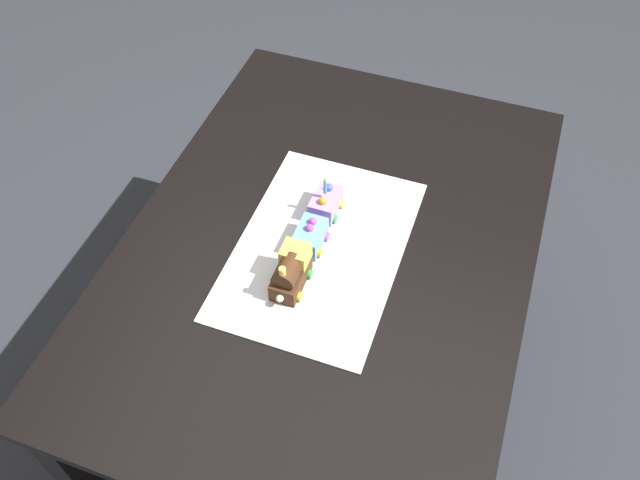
{
  "coord_description": "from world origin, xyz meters",
  "views": [
    {
      "loc": [
        -0.99,
        -0.33,
        2.03
      ],
      "look_at": [
        -0.03,
        0.02,
        0.77
      ],
      "focal_mm": 37.1,
      "sensor_mm": 36.0,
      "label": 1
    }
  ],
  "objects_px": {
    "cake_car_tanker_sky_blue": "(310,236)",
    "birthday_candle": "(325,185)",
    "dining_table": "(329,268)",
    "cake_locomotive": "(291,272)",
    "cake_car_caboose_lavender": "(326,203)"
  },
  "relations": [
    {
      "from": "dining_table",
      "to": "cake_car_tanker_sky_blue",
      "type": "relative_size",
      "value": 14.0
    },
    {
      "from": "cake_locomotive",
      "to": "cake_car_tanker_sky_blue",
      "type": "xyz_separation_m",
      "value": [
        0.13,
        0.0,
        -0.02
      ]
    },
    {
      "from": "dining_table",
      "to": "cake_locomotive",
      "type": "distance_m",
      "value": 0.22
    },
    {
      "from": "dining_table",
      "to": "cake_locomotive",
      "type": "bearing_deg",
      "value": 164.07
    },
    {
      "from": "cake_locomotive",
      "to": "cake_car_caboose_lavender",
      "type": "distance_m",
      "value": 0.25
    },
    {
      "from": "dining_table",
      "to": "cake_locomotive",
      "type": "xyz_separation_m",
      "value": [
        -0.15,
        0.04,
        0.16
      ]
    },
    {
      "from": "dining_table",
      "to": "birthday_candle",
      "type": "distance_m",
      "value": 0.23
    },
    {
      "from": "cake_car_caboose_lavender",
      "to": "dining_table",
      "type": "bearing_deg",
      "value": -155.71
    },
    {
      "from": "dining_table",
      "to": "birthday_candle",
      "type": "height_order",
      "value": "birthday_candle"
    },
    {
      "from": "cake_locomotive",
      "to": "birthday_candle",
      "type": "relative_size",
      "value": 2.47
    },
    {
      "from": "cake_locomotive",
      "to": "cake_car_tanker_sky_blue",
      "type": "bearing_deg",
      "value": 0.0
    },
    {
      "from": "cake_car_tanker_sky_blue",
      "to": "birthday_candle",
      "type": "xyz_separation_m",
      "value": [
        0.11,
        0.0,
        0.07
      ]
    },
    {
      "from": "cake_car_tanker_sky_blue",
      "to": "birthday_candle",
      "type": "height_order",
      "value": "birthday_candle"
    },
    {
      "from": "cake_locomotive",
      "to": "birthday_candle",
      "type": "bearing_deg",
      "value": 0.0
    },
    {
      "from": "cake_car_tanker_sky_blue",
      "to": "cake_car_caboose_lavender",
      "type": "relative_size",
      "value": 1.0
    }
  ]
}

